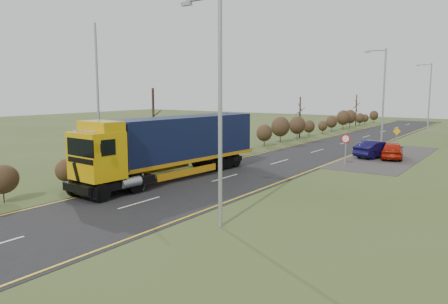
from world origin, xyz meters
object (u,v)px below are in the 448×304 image
Objects in this scene: lorry at (172,143)px; car_red_hatchback at (392,150)px; streetlight_near at (218,101)px; speed_sign at (346,144)px; car_blue_sedan at (376,149)px.

lorry reaches higher than car_red_hatchback.
car_red_hatchback is 0.44× the size of streetlight_near.
lorry is 6.04× the size of speed_sign.
streetlight_near is at bearing -88.40° from speed_sign.
car_blue_sedan is at bearing 83.61° from speed_sign.
lorry is 11.21m from streetlight_near.
lorry is 20.02m from car_red_hatchback.
car_red_hatchback is at bearing 71.45° from speed_sign.
streetlight_near reaches higher than car_blue_sedan.
car_blue_sedan is (8.65, 17.22, -1.65)m from lorry.
streetlight_near is (-1.54, -23.93, 4.69)m from car_red_hatchback.
car_red_hatchback is 1.37m from car_blue_sedan.
car_red_hatchback is 1.72× the size of speed_sign.
speed_sign is (-0.50, 17.84, -3.65)m from streetlight_near.
speed_sign is (-2.04, -6.09, 1.05)m from car_red_hatchback.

